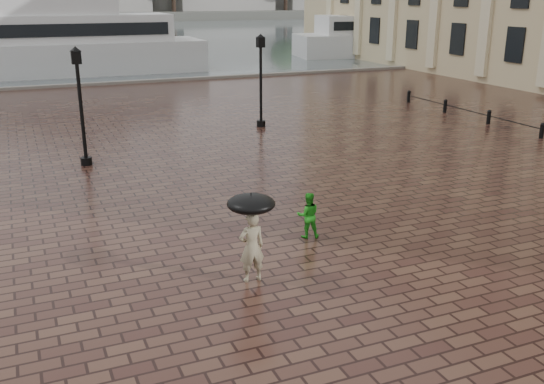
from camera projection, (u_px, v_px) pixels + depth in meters
The scene contains 11 objects.
ground at pixel (347, 230), 17.23m from camera, with size 300.00×300.00×0.00m, color #331B17.
harbour_water at pixel (63, 35), 97.69m from camera, with size 240.00×240.00×0.00m, color #424C51.
quay_edge at pixel (134, 83), 45.22m from camera, with size 80.00×0.60×0.30m, color slate.
far_shore at pixel (40, 15), 156.85m from camera, with size 300.00×60.00×2.00m, color #4C4C47.
bollard_row at pixel (542, 130), 27.98m from camera, with size 0.22×21.22×0.73m.
street_lamps at pixel (90, 86), 28.06m from camera, with size 15.44×12.44×4.40m.
adult_pedestrian at pixel (252, 247), 13.95m from camera, with size 0.62×0.40×1.69m, color gray.
child_pedestrian at pixel (308, 215), 16.53m from camera, with size 0.62×0.49×1.28m, color green.
ferry_near at pixel (36, 42), 48.77m from camera, with size 26.99×6.72×8.83m.
ferry_far at pixel (406, 33), 65.01m from camera, with size 24.43×9.48×7.81m.
umbrella at pixel (251, 204), 13.61m from camera, with size 1.10×1.10×1.14m.
Camera 1 is at (-8.22, -13.93, 6.42)m, focal length 40.00 mm.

